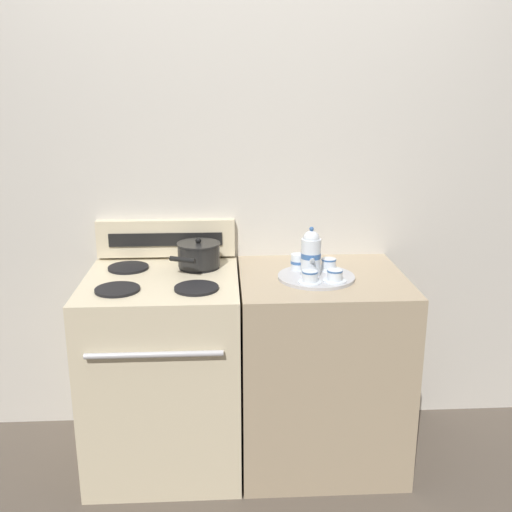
{
  "coord_description": "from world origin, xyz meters",
  "views": [
    {
      "loc": [
        -0.09,
        -2.52,
        1.73
      ],
      "look_at": [
        0.05,
        0.06,
        0.98
      ],
      "focal_mm": 42.0,
      "sensor_mm": 36.0,
      "label": 1
    }
  ],
  "objects_px": {
    "teacup_right": "(335,276)",
    "creamer_jug": "(298,262)",
    "saucepan": "(199,254)",
    "teacup_left": "(310,277)",
    "stove": "(165,370)",
    "teacup_front": "(329,264)",
    "teapot": "(311,253)",
    "serving_tray": "(316,277)"
  },
  "relations": [
    {
      "from": "saucepan",
      "to": "teacup_front",
      "type": "distance_m",
      "value": 0.6
    },
    {
      "from": "teacup_front",
      "to": "creamer_jug",
      "type": "relative_size",
      "value": 1.39
    },
    {
      "from": "stove",
      "to": "teapot",
      "type": "bearing_deg",
      "value": -2.41
    },
    {
      "from": "stove",
      "to": "teacup_left",
      "type": "xyz_separation_m",
      "value": [
        0.64,
        -0.13,
        0.49
      ]
    },
    {
      "from": "saucepan",
      "to": "creamer_jug",
      "type": "height_order",
      "value": "saucepan"
    },
    {
      "from": "teacup_right",
      "to": "creamer_jug",
      "type": "height_order",
      "value": "creamer_jug"
    },
    {
      "from": "teacup_front",
      "to": "creamer_jug",
      "type": "xyz_separation_m",
      "value": [
        -0.14,
        0.01,
        0.01
      ]
    },
    {
      "from": "teapot",
      "to": "teacup_front",
      "type": "relative_size",
      "value": 2.16
    },
    {
      "from": "teacup_left",
      "to": "stove",
      "type": "bearing_deg",
      "value": 168.46
    },
    {
      "from": "serving_tray",
      "to": "teacup_right",
      "type": "distance_m",
      "value": 0.11
    },
    {
      "from": "saucepan",
      "to": "teacup_left",
      "type": "xyz_separation_m",
      "value": [
        0.48,
        -0.28,
        -0.03
      ]
    },
    {
      "from": "teacup_front",
      "to": "serving_tray",
      "type": "bearing_deg",
      "value": -130.01
    },
    {
      "from": "stove",
      "to": "teacup_left",
      "type": "distance_m",
      "value": 0.82
    },
    {
      "from": "saucepan",
      "to": "teacup_left",
      "type": "bearing_deg",
      "value": -30.41
    },
    {
      "from": "saucepan",
      "to": "teacup_right",
      "type": "xyz_separation_m",
      "value": [
        0.59,
        -0.27,
        -0.03
      ]
    },
    {
      "from": "serving_tray",
      "to": "teapot",
      "type": "distance_m",
      "value": 0.11
    },
    {
      "from": "stove",
      "to": "teacup_left",
      "type": "bearing_deg",
      "value": -11.54
    },
    {
      "from": "creamer_jug",
      "to": "saucepan",
      "type": "bearing_deg",
      "value": 167.93
    },
    {
      "from": "teacup_front",
      "to": "teacup_left",
      "type": "bearing_deg",
      "value": -122.03
    },
    {
      "from": "teacup_left",
      "to": "teacup_right",
      "type": "relative_size",
      "value": 1.0
    },
    {
      "from": "stove",
      "to": "saucepan",
      "type": "distance_m",
      "value": 0.56
    },
    {
      "from": "teapot",
      "to": "teacup_left",
      "type": "xyz_separation_m",
      "value": [
        -0.02,
        -0.1,
        -0.08
      ]
    },
    {
      "from": "saucepan",
      "to": "teacup_right",
      "type": "bearing_deg",
      "value": -24.75
    },
    {
      "from": "saucepan",
      "to": "teacup_left",
      "type": "distance_m",
      "value": 0.56
    },
    {
      "from": "teapot",
      "to": "teacup_left",
      "type": "distance_m",
      "value": 0.13
    },
    {
      "from": "stove",
      "to": "teapot",
      "type": "distance_m",
      "value": 0.87
    },
    {
      "from": "saucepan",
      "to": "creamer_jug",
      "type": "relative_size",
      "value": 3.83
    },
    {
      "from": "teapot",
      "to": "teacup_right",
      "type": "xyz_separation_m",
      "value": [
        0.09,
        -0.09,
        -0.08
      ]
    },
    {
      "from": "serving_tray",
      "to": "teapot",
      "type": "relative_size",
      "value": 1.55
    },
    {
      "from": "saucepan",
      "to": "teacup_left",
      "type": "relative_size",
      "value": 2.75
    },
    {
      "from": "stove",
      "to": "teacup_front",
      "type": "xyz_separation_m",
      "value": [
        0.75,
        0.05,
        0.49
      ]
    },
    {
      "from": "serving_tray",
      "to": "teacup_right",
      "type": "xyz_separation_m",
      "value": [
        0.07,
        -0.09,
        0.03
      ]
    },
    {
      "from": "teacup_left",
      "to": "teacup_front",
      "type": "height_order",
      "value": "same"
    },
    {
      "from": "stove",
      "to": "creamer_jug",
      "type": "relative_size",
      "value": 12.49
    },
    {
      "from": "teacup_front",
      "to": "teacup_right",
      "type": "bearing_deg",
      "value": -90.95
    },
    {
      "from": "teacup_left",
      "to": "teacup_front",
      "type": "distance_m",
      "value": 0.21
    },
    {
      "from": "saucepan",
      "to": "teapot",
      "type": "distance_m",
      "value": 0.53
    },
    {
      "from": "stove",
      "to": "teapot",
      "type": "xyz_separation_m",
      "value": [
        0.66,
        -0.03,
        0.56
      ]
    },
    {
      "from": "teacup_front",
      "to": "creamer_jug",
      "type": "height_order",
      "value": "creamer_jug"
    },
    {
      "from": "stove",
      "to": "saucepan",
      "type": "relative_size",
      "value": 3.26
    },
    {
      "from": "teacup_front",
      "to": "creamer_jug",
      "type": "bearing_deg",
      "value": 176.96
    },
    {
      "from": "teacup_right",
      "to": "teacup_front",
      "type": "distance_m",
      "value": 0.17
    }
  ]
}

